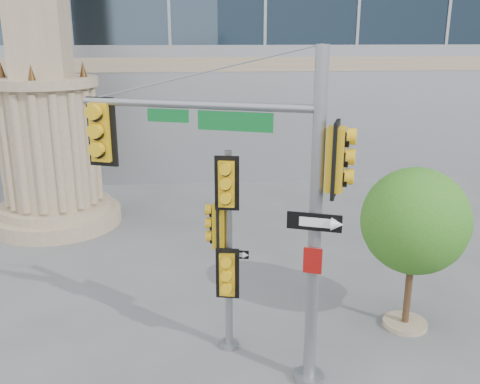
{
  "coord_description": "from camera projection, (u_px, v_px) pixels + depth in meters",
  "views": [
    {
      "loc": [
        -1.16,
        -9.37,
        6.51
      ],
      "look_at": [
        -0.14,
        2.0,
        3.09
      ],
      "focal_mm": 40.0,
      "sensor_mm": 36.0,
      "label": 1
    }
  ],
  "objects": [
    {
      "name": "main_signal_pole",
      "position": [
        253.0,
        182.0,
        9.61
      ],
      "size": [
        4.69,
        2.11,
        6.33
      ],
      "rotation": [
        0.0,
        0.0,
        -0.36
      ],
      "color": "slate",
      "rests_on": "ground"
    },
    {
      "name": "ground",
      "position": [
        255.0,
        365.0,
        10.91
      ],
      "size": [
        120.0,
        120.0,
        0.0
      ],
      "primitive_type": "plane",
      "color": "#545456",
      "rests_on": "ground"
    },
    {
      "name": "monument",
      "position": [
        42.0,
        64.0,
        17.4
      ],
      "size": [
        4.4,
        4.4,
        16.6
      ],
      "color": "gray",
      "rests_on": "ground"
    },
    {
      "name": "secondary_signal_pole",
      "position": [
        226.0,
        238.0,
        10.73
      ],
      "size": [
        0.75,
        0.65,
        4.32
      ],
      "rotation": [
        0.0,
        0.0,
        -0.2
      ],
      "color": "slate",
      "rests_on": "ground"
    },
    {
      "name": "street_tree",
      "position": [
        416.0,
        225.0,
        11.68
      ],
      "size": [
        2.4,
        2.35,
        3.75
      ],
      "color": "gray",
      "rests_on": "ground"
    }
  ]
}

